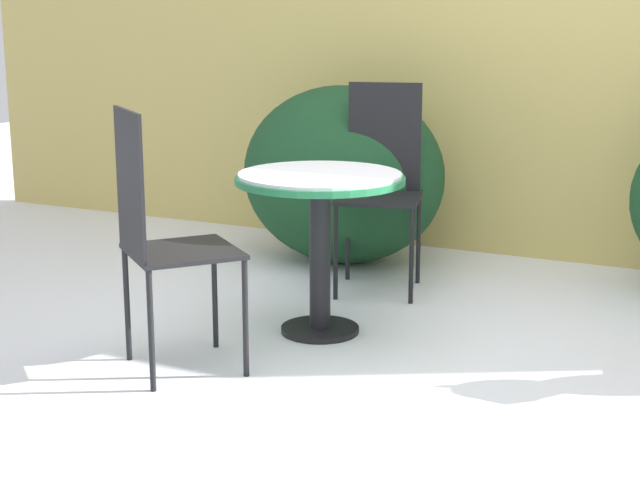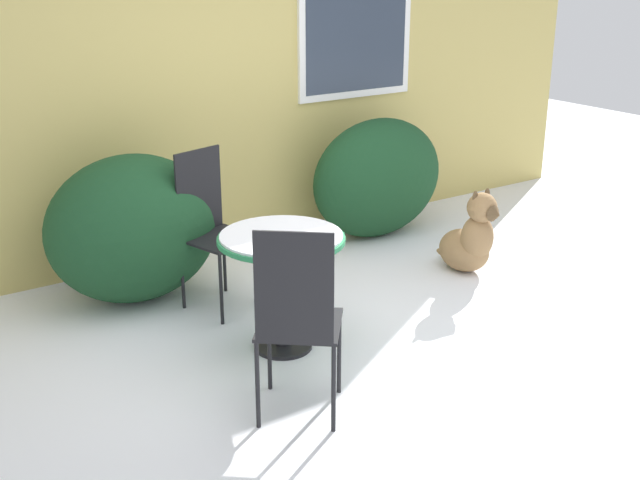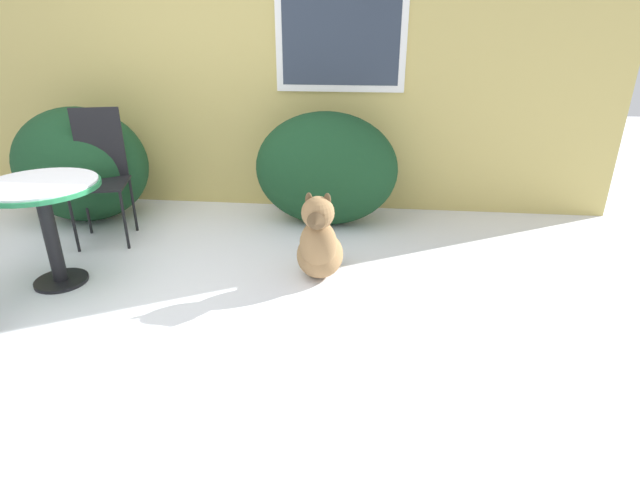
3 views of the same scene
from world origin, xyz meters
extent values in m
plane|color=white|center=(0.00, 0.00, 0.00)|extent=(16.00, 16.00, 0.00)
cube|color=tan|center=(0.00, 2.20, 1.43)|extent=(8.00, 0.06, 2.86)
ellipsoid|color=#194223|center=(-0.91, 1.59, 0.52)|extent=(1.22, 0.93, 1.05)
cylinder|color=black|center=(-0.45, 0.35, 0.01)|extent=(0.37, 0.37, 0.03)
cylinder|color=black|center=(-0.45, 0.35, 0.37)|extent=(0.10, 0.10, 0.68)
cylinder|color=#237A47|center=(-0.45, 0.35, 0.72)|extent=(0.77, 0.77, 0.03)
cylinder|color=white|center=(-0.45, 0.35, 0.74)|extent=(0.74, 0.74, 0.02)
cube|color=black|center=(-0.47, 1.10, 0.50)|extent=(0.52, 0.52, 0.02)
cube|color=black|center=(-0.53, 1.30, 0.80)|extent=(0.38, 0.12, 0.58)
cylinder|color=black|center=(-0.61, 0.86, 0.25)|extent=(0.02, 0.02, 0.50)
cylinder|color=black|center=(-0.23, 0.96, 0.25)|extent=(0.02, 0.02, 0.50)
cylinder|color=black|center=(-0.71, 1.24, 0.25)|extent=(0.02, 0.02, 0.50)
cylinder|color=black|center=(-0.33, 1.34, 0.25)|extent=(0.02, 0.02, 0.50)
cube|color=black|center=(-0.75, -0.32, 0.50)|extent=(0.60, 0.60, 0.02)
cube|color=black|center=(-0.88, -0.48, 0.80)|extent=(0.31, 0.26, 0.58)
cylinder|color=black|center=(-0.48, -0.29, 0.25)|extent=(0.02, 0.02, 0.50)
cylinder|color=black|center=(-0.78, -0.04, 0.25)|extent=(0.02, 0.02, 0.50)
cylinder|color=black|center=(-0.73, -0.59, 0.25)|extent=(0.02, 0.02, 0.50)
cylinder|color=black|center=(-1.03, -0.34, 0.25)|extent=(0.02, 0.02, 0.50)
camera|label=1|loc=(1.46, -3.57, 1.47)|focal=55.00mm
camera|label=2|loc=(-2.79, -3.51, 2.34)|focal=45.00mm
camera|label=3|loc=(1.75, -2.62, 1.73)|focal=28.00mm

